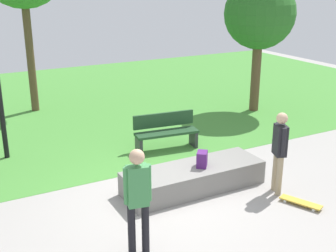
# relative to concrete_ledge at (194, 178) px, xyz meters

# --- Properties ---
(ground_plane) EXTENTS (28.00, 28.00, 0.00)m
(ground_plane) POSITION_rel_concrete_ledge_xyz_m (-0.65, -0.09, -0.24)
(ground_plane) COLOR #9E9993
(grass_lawn) EXTENTS (26.60, 12.68, 0.01)m
(grass_lawn) POSITION_rel_concrete_ledge_xyz_m (-0.65, 7.57, -0.24)
(grass_lawn) COLOR #478C38
(grass_lawn) RESTS_ON ground_plane
(concrete_ledge) EXTENTS (2.94, 0.96, 0.48)m
(concrete_ledge) POSITION_rel_concrete_ledge_xyz_m (0.00, 0.00, 0.00)
(concrete_ledge) COLOR gray
(concrete_ledge) RESTS_ON ground_plane
(backpack_on_ledge) EXTENTS (0.33, 0.34, 0.32)m
(backpack_on_ledge) POSITION_rel_concrete_ledge_xyz_m (0.15, -0.06, 0.40)
(backpack_on_ledge) COLOR #4C1E66
(backpack_on_ledge) RESTS_ON concrete_ledge
(skater_performing_trick) EXTENTS (0.30, 0.41, 1.68)m
(skater_performing_trick) POSITION_rel_concrete_ledge_xyz_m (1.38, -0.93, 0.74)
(skater_performing_trick) COLOR tan
(skater_performing_trick) RESTS_ON ground_plane
(skater_watching) EXTENTS (0.42, 0.25, 1.76)m
(skater_watching) POSITION_rel_concrete_ledge_xyz_m (-1.93, -1.53, 0.80)
(skater_watching) COLOR black
(skater_watching) RESTS_ON ground_plane
(skateboard_by_ledge) EXTENTS (0.51, 0.81, 0.08)m
(skateboard_by_ledge) POSITION_rel_concrete_ledge_xyz_m (1.43, -1.58, -0.18)
(skateboard_by_ledge) COLOR gold
(skateboard_by_ledge) RESTS_ON ground_plane
(park_bench_by_oak) EXTENTS (1.64, 0.66, 0.91)m
(park_bench_by_oak) POSITION_rel_concrete_ledge_xyz_m (0.54, 2.24, 0.24)
(park_bench_by_oak) COLOR #1E4223
(park_bench_by_oak) RESTS_ON ground_plane
(tree_young_birch) EXTENTS (2.19, 2.19, 4.19)m
(tree_young_birch) POSITION_rel_concrete_ledge_xyz_m (4.70, 3.91, 2.81)
(tree_young_birch) COLOR brown
(tree_young_birch) RESTS_ON grass_lawn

